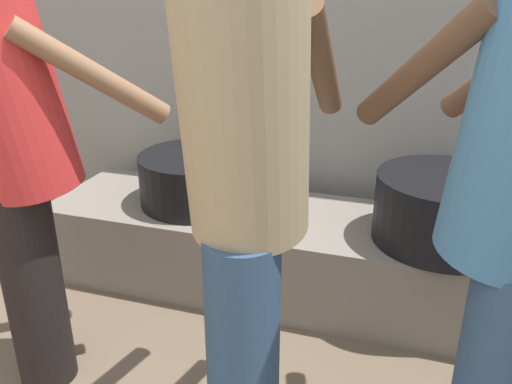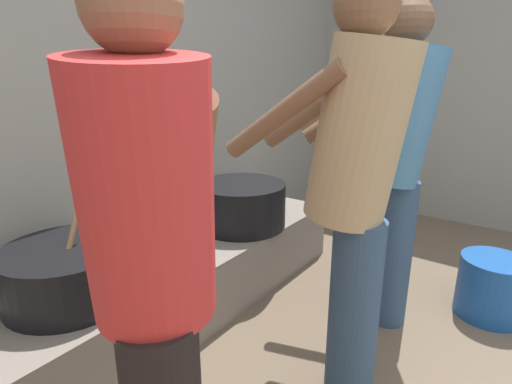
{
  "view_description": "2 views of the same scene",
  "coord_description": "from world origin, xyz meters",
  "px_view_note": "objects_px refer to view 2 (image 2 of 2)",
  "views": [
    {
      "loc": [
        0.5,
        -0.39,
        1.39
      ],
      "look_at": [
        0.01,
        1.15,
        0.73
      ],
      "focal_mm": 37.0,
      "sensor_mm": 36.0,
      "label": 1
    },
    {
      "loc": [
        -1.23,
        0.2,
        1.32
      ],
      "look_at": [
        0.39,
        1.39,
        0.72
      ],
      "focal_mm": 27.79,
      "sensor_mm": 36.0,
      "label": 2
    }
  ],
  "objects_px": {
    "bucket_blue_plastic": "(492,287)",
    "cook_in_blue_shirt": "(396,151)",
    "cook_in_tan_shirt": "(355,180)",
    "cooking_pot_main": "(69,272)",
    "cook_in_red_shirt": "(153,264)",
    "cooking_pot_secondary": "(242,205)"
  },
  "relations": [
    {
      "from": "bucket_blue_plastic",
      "to": "cook_in_blue_shirt",
      "type": "bearing_deg",
      "value": 129.86
    },
    {
      "from": "cook_in_blue_shirt",
      "to": "cook_in_tan_shirt",
      "type": "bearing_deg",
      "value": -175.87
    },
    {
      "from": "bucket_blue_plastic",
      "to": "cook_in_tan_shirt",
      "type": "bearing_deg",
      "value": 156.76
    },
    {
      "from": "cooking_pot_main",
      "to": "cook_in_blue_shirt",
      "type": "relative_size",
      "value": 0.42
    },
    {
      "from": "cooking_pot_main",
      "to": "cook_in_red_shirt",
      "type": "bearing_deg",
      "value": -104.49
    },
    {
      "from": "cooking_pot_secondary",
      "to": "cook_in_blue_shirt",
      "type": "height_order",
      "value": "cook_in_blue_shirt"
    },
    {
      "from": "cooking_pot_secondary",
      "to": "cook_in_blue_shirt",
      "type": "xyz_separation_m",
      "value": [
        0.1,
        -0.9,
        0.43
      ]
    },
    {
      "from": "cook_in_tan_shirt",
      "to": "cooking_pot_secondary",
      "type": "bearing_deg",
      "value": 61.17
    },
    {
      "from": "cook_in_tan_shirt",
      "to": "cook_in_red_shirt",
      "type": "distance_m",
      "value": 0.83
    },
    {
      "from": "cook_in_red_shirt",
      "to": "cook_in_blue_shirt",
      "type": "relative_size",
      "value": 0.94
    },
    {
      "from": "cooking_pot_main",
      "to": "cook_in_red_shirt",
      "type": "relative_size",
      "value": 0.44
    },
    {
      "from": "cooking_pot_main",
      "to": "cook_in_tan_shirt",
      "type": "height_order",
      "value": "cook_in_tan_shirt"
    },
    {
      "from": "cook_in_blue_shirt",
      "to": "cooking_pot_secondary",
      "type": "bearing_deg",
      "value": 96.19
    },
    {
      "from": "cook_in_tan_shirt",
      "to": "cooking_pot_main",
      "type": "bearing_deg",
      "value": 120.06
    },
    {
      "from": "cooking_pot_main",
      "to": "cook_in_blue_shirt",
      "type": "xyz_separation_m",
      "value": [
        1.21,
        -0.97,
        0.45
      ]
    },
    {
      "from": "cook_in_blue_shirt",
      "to": "bucket_blue_plastic",
      "type": "bearing_deg",
      "value": -50.14
    },
    {
      "from": "bucket_blue_plastic",
      "to": "cooking_pot_main",
      "type": "bearing_deg",
      "value": 137.91
    },
    {
      "from": "cooking_pot_main",
      "to": "cooking_pot_secondary",
      "type": "distance_m",
      "value": 1.11
    },
    {
      "from": "cook_in_blue_shirt",
      "to": "bucket_blue_plastic",
      "type": "xyz_separation_m",
      "value": [
        0.4,
        -0.48,
        -0.78
      ]
    },
    {
      "from": "cook_in_red_shirt",
      "to": "cook_in_blue_shirt",
      "type": "bearing_deg",
      "value": -4.77
    },
    {
      "from": "cooking_pot_main",
      "to": "cooking_pot_secondary",
      "type": "bearing_deg",
      "value": -3.55
    },
    {
      "from": "cooking_pot_secondary",
      "to": "cook_in_red_shirt",
      "type": "distance_m",
      "value": 1.58
    }
  ]
}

